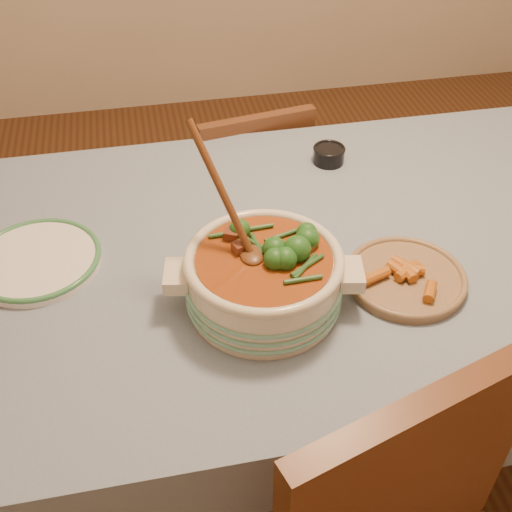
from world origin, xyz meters
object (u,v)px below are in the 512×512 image
Objects in this scene: dining_table at (308,273)px; condiment_bowl at (329,154)px; white_plate at (37,260)px; chair_far at (247,193)px; fried_plate at (406,276)px; stew_casserole at (264,275)px.

condiment_bowl reaches higher than dining_table.
chair_far is (0.60, 0.61, -0.32)m from white_plate.
white_plate is at bearing 175.23° from dining_table.
chair_far is at bearing 92.58° from dining_table.
condiment_bowl reaches higher than fried_plate.
fried_plate is (0.81, -0.22, 0.00)m from white_plate.
fried_plate is at bearing -86.71° from condiment_bowl.
dining_table is 18.44× the size of condiment_bowl.
condiment_bowl reaches higher than chair_far.
dining_table is 0.29m from stew_casserole.
white_plate is at bearing 164.64° from fried_plate.
dining_table is 0.39m from condiment_bowl.
chair_far is at bearing 118.46° from condiment_bowl.
white_plate is 0.44× the size of chair_far.
stew_casserole is (-0.15, -0.17, 0.17)m from dining_table.
chair_far is (-0.03, 0.66, -0.21)m from dining_table.
fried_plate is at bearing -15.36° from white_plate.
fried_plate reaches higher than chair_far.
fried_plate is (0.03, -0.51, -0.01)m from condiment_bowl.
stew_casserole is 4.60× the size of condiment_bowl.
stew_casserole reaches higher than white_plate.
dining_table is 2.11× the size of chair_far.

